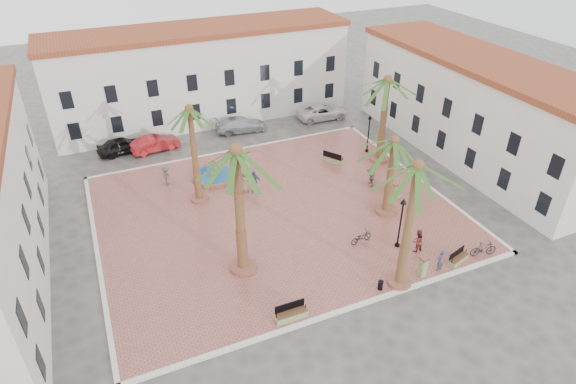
# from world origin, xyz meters

# --- Properties ---
(ground) EXTENTS (120.00, 120.00, 0.00)m
(ground) POSITION_xyz_m (0.00, 0.00, 0.00)
(ground) COLOR #56544F
(ground) RESTS_ON ground
(plaza) EXTENTS (26.00, 22.00, 0.15)m
(plaza) POSITION_xyz_m (0.00, 0.00, 0.07)
(plaza) COLOR #A95B50
(plaza) RESTS_ON ground
(kerb_n) EXTENTS (26.30, 0.30, 0.16)m
(kerb_n) POSITION_xyz_m (0.00, 11.00, 0.08)
(kerb_n) COLOR silver
(kerb_n) RESTS_ON ground
(kerb_s) EXTENTS (26.30, 0.30, 0.16)m
(kerb_s) POSITION_xyz_m (0.00, -11.00, 0.08)
(kerb_s) COLOR silver
(kerb_s) RESTS_ON ground
(kerb_e) EXTENTS (0.30, 22.30, 0.16)m
(kerb_e) POSITION_xyz_m (13.00, 0.00, 0.08)
(kerb_e) COLOR silver
(kerb_e) RESTS_ON ground
(kerb_w) EXTENTS (0.30, 22.30, 0.16)m
(kerb_w) POSITION_xyz_m (-13.00, 0.00, 0.08)
(kerb_w) COLOR silver
(kerb_w) RESTS_ON ground
(building_north) EXTENTS (30.40, 7.40, 9.50)m
(building_north) POSITION_xyz_m (-0.00, 19.99, 4.77)
(building_north) COLOR white
(building_north) RESTS_ON ground
(building_east) EXTENTS (7.40, 26.40, 9.00)m
(building_east) POSITION_xyz_m (19.99, 2.00, 4.52)
(building_east) COLOR white
(building_east) RESTS_ON ground
(fountain) EXTENTS (3.73, 3.73, 1.93)m
(fountain) POSITION_xyz_m (-2.92, 6.67, 0.41)
(fountain) COLOR #9B5842
(fountain) RESTS_ON plaza
(palm_nw) EXTENTS (4.70, 4.70, 8.00)m
(palm_nw) POSITION_xyz_m (-4.94, 3.91, 7.01)
(palm_nw) COLOR #9B5842
(palm_nw) RESTS_ON plaza
(palm_sw) EXTENTS (5.76, 5.76, 9.02)m
(palm_sw) POSITION_xyz_m (-4.44, -5.22, 7.81)
(palm_sw) COLOR #9B5842
(palm_sw) RESTS_ON plaza
(palm_s) EXTENTS (4.90, 4.90, 8.73)m
(palm_s) POSITION_xyz_m (4.02, -10.40, 7.67)
(palm_s) COLOR #9B5842
(palm_s) RESTS_ON plaza
(palm_e) EXTENTS (5.35, 5.35, 6.40)m
(palm_e) POSITION_xyz_m (7.62, -3.44, 5.36)
(palm_e) COLOR #9B5842
(palm_e) RESTS_ON plaza
(palm_ne) EXTENTS (5.48, 5.48, 7.93)m
(palm_ne) POSITION_xyz_m (11.65, 3.82, 6.81)
(palm_ne) COLOR #9B5842
(palm_ne) RESTS_ON plaza
(bench_s) EXTENTS (1.92, 0.60, 1.01)m
(bench_s) POSITION_xyz_m (-3.33, -10.38, 0.44)
(bench_s) COLOR #82905A
(bench_s) RESTS_ON plaza
(bench_se) EXTENTS (1.76, 0.97, 0.89)m
(bench_se) POSITION_xyz_m (8.71, -10.29, 0.40)
(bench_se) COLOR #82905A
(bench_se) RESTS_ON plaza
(bench_e) EXTENTS (0.56, 1.66, 0.86)m
(bench_e) POSITION_xyz_m (9.65, -1.44, 0.39)
(bench_e) COLOR #82905A
(bench_e) RESTS_ON plaza
(bench_ne) EXTENTS (1.56, 1.96, 1.03)m
(bench_ne) POSITION_xyz_m (7.66, 5.14, 0.44)
(bench_ne) COLOR #82905A
(bench_ne) RESTS_ON plaza
(lamppost_s) EXTENTS (0.42, 0.42, 3.89)m
(lamppost_s) POSITION_xyz_m (6.03, -7.27, 2.78)
(lamppost_s) COLOR black
(lamppost_s) RESTS_ON plaza
(lamppost_e) EXTENTS (0.39, 0.39, 3.63)m
(lamppost_e) POSITION_xyz_m (11.56, 5.73, 2.61)
(lamppost_e) COLOR black
(lamppost_e) RESTS_ON plaza
(bollard_se) EXTENTS (0.56, 0.56, 1.46)m
(bollard_se) POSITION_xyz_m (5.73, -10.40, 0.90)
(bollard_se) COLOR #82905A
(bollard_se) RESTS_ON plaza
(bollard_n) EXTENTS (0.66, 0.66, 1.55)m
(bollard_n) POSITION_xyz_m (0.21, 7.41, 0.95)
(bollard_n) COLOR #82905A
(bollard_n) RESTS_ON plaza
(bollard_e) EXTENTS (0.52, 0.52, 1.30)m
(bollard_e) POSITION_xyz_m (9.32, -2.08, 0.83)
(bollard_e) COLOR #82905A
(bollard_e) RESTS_ON plaza
(litter_bin) EXTENTS (0.32, 0.32, 0.63)m
(litter_bin) POSITION_xyz_m (2.64, -10.40, 0.46)
(litter_bin) COLOR black
(litter_bin) RESTS_ON plaza
(cyclist_a) EXTENTS (0.66, 0.52, 1.58)m
(cyclist_a) POSITION_xyz_m (7.08, -10.40, 0.94)
(cyclist_a) COLOR #363A56
(cyclist_a) RESTS_ON plaza
(bicycle_a) EXTENTS (1.76, 0.81, 0.89)m
(bicycle_a) POSITION_xyz_m (3.94, -5.93, 0.60)
(bicycle_a) COLOR black
(bicycle_a) RESTS_ON plaza
(cyclist_b) EXTENTS (0.88, 0.72, 1.70)m
(cyclist_b) POSITION_xyz_m (6.90, -8.22, 1.00)
(cyclist_b) COLOR maroon
(cyclist_b) RESTS_ON plaza
(bicycle_b) EXTENTS (1.93, 0.97, 1.12)m
(bicycle_b) POSITION_xyz_m (10.68, -10.40, 0.71)
(bicycle_b) COLOR black
(bicycle_b) RESTS_ON plaza
(pedestrian_fountain_a) EXTENTS (1.11, 1.07, 1.92)m
(pedestrian_fountain_a) POSITION_xyz_m (-1.20, 3.67, 1.11)
(pedestrian_fountain_a) COLOR #79674C
(pedestrian_fountain_a) RESTS_ON plaza
(pedestrian_fountain_b) EXTENTS (1.21, 0.95, 1.91)m
(pedestrian_fountain_b) POSITION_xyz_m (-0.56, 3.29, 1.11)
(pedestrian_fountain_b) COLOR #3A475E
(pedestrian_fountain_b) RESTS_ON plaza
(pedestrian_north) EXTENTS (0.96, 1.24, 1.70)m
(pedestrian_north) POSITION_xyz_m (-6.80, 7.17, 1.00)
(pedestrian_north) COLOR #444448
(pedestrian_north) RESTS_ON plaza
(pedestrian_east) EXTENTS (1.02, 1.78, 1.83)m
(pedestrian_east) POSITION_xyz_m (8.69, 0.39, 1.06)
(pedestrian_east) COLOR #746358
(pedestrian_east) RESTS_ON plaza
(car_black) EXTENTS (4.70, 2.43, 1.53)m
(car_black) POSITION_xyz_m (-9.39, 14.85, 0.76)
(car_black) COLOR black
(car_black) RESTS_ON ground
(car_red) EXTENTS (4.72, 2.21, 1.50)m
(car_red) POSITION_xyz_m (-6.51, 14.08, 0.75)
(car_red) COLOR #A61B1F
(car_red) RESTS_ON ground
(car_silver) EXTENTS (5.31, 2.71, 1.48)m
(car_silver) POSITION_xyz_m (2.26, 14.94, 0.74)
(car_silver) COLOR #AFB0B8
(car_silver) RESTS_ON ground
(car_white) EXTENTS (5.49, 2.71, 1.50)m
(car_white) POSITION_xyz_m (11.33, 14.54, 0.75)
(car_white) COLOR silver
(car_white) RESTS_ON ground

